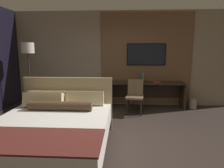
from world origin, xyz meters
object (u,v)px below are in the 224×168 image
vase_tall (143,77)px  waste_bin (193,104)px  floor_lamp (28,54)px  desk_chair (135,93)px  desk (146,90)px  tv (146,54)px  bed (52,132)px  book (157,82)px

vase_tall → waste_bin: (1.44, -0.09, -0.74)m
floor_lamp → vase_tall: (3.11, 0.53, -0.69)m
desk_chair → vase_tall: 0.73m
vase_tall → floor_lamp: bearing=-170.3°
desk → tv: (0.00, 0.21, 1.02)m
bed → waste_bin: 4.13m
desk → floor_lamp: 3.42m
floor_lamp → bed: bearing=-57.7°
vase_tall → waste_bin: vase_tall is taller
desk_chair → floor_lamp: bearing=-173.0°
waste_bin → bed: bearing=-140.4°
floor_lamp → book: bearing=6.9°
desk_chair → book: (0.64, 0.49, 0.22)m
desk_chair → floor_lamp: 3.05m
desk → book: 0.39m
tv → desk_chair: size_ratio=1.26×
tv → book: 0.88m
floor_lamp → waste_bin: floor_lamp is taller
desk → waste_bin: size_ratio=7.76×
bed → book: bed is taller
waste_bin → tv: bearing=168.2°
bed → vase_tall: size_ratio=8.22×
desk → vase_tall: 0.38m
bed → waste_bin: bearing=39.6°
tv → vase_tall: size_ratio=4.20×
desk_chair → bed: bearing=-116.8°
desk → book: book is taller
book → waste_bin: 1.22m
bed → tv: size_ratio=1.96×
desk → bed: bearing=-124.2°
desk_chair → vase_tall: (0.25, 0.60, 0.34)m
floor_lamp → tv: bearing=12.8°
tv → vase_tall: 0.69m
tv → floor_lamp: size_ratio=0.61×
floor_lamp → book: (3.50, 0.43, -0.81)m
book → desk: bearing=162.3°
waste_bin → desk: bearing=176.9°
desk → vase_tall: bearing=172.1°
desk → vase_tall: size_ratio=8.04×
vase_tall → desk_chair: bearing=-112.6°
floor_lamp → vase_tall: floor_lamp is taller
desk → tv: bearing=90.0°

